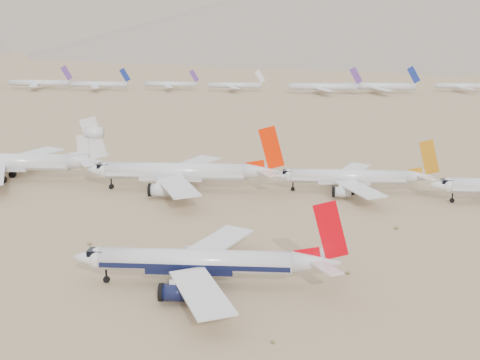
# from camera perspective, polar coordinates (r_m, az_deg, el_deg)

# --- Properties ---
(ground) EXTENTS (7000.00, 7000.00, 0.00)m
(ground) POSITION_cam_1_polar(r_m,az_deg,el_deg) (130.68, -1.59, -7.98)
(ground) COLOR #927555
(ground) RESTS_ON ground
(main_airliner) EXTENTS (47.85, 46.74, 16.89)m
(main_airliner) POSITION_cam_1_polar(r_m,az_deg,el_deg) (123.50, -2.85, -7.00)
(main_airliner) COLOR silver
(main_airliner) RESTS_ON ground
(row2_gold_tail) EXTENTS (43.72, 42.76, 15.57)m
(row2_gold_tail) POSITION_cam_1_polar(r_m,az_deg,el_deg) (191.31, 9.71, 0.23)
(row2_gold_tail) COLOR silver
(row2_gold_tail) RESTS_ON ground
(row2_orange_tail) EXTENTS (53.56, 52.39, 19.10)m
(row2_orange_tail) POSITION_cam_1_polar(r_m,az_deg,el_deg) (190.90, -4.87, 0.67)
(row2_orange_tail) COLOR silver
(row2_orange_tail) RESTS_ON ground
(row2_white_trijet) EXTENTS (56.61, 55.33, 20.06)m
(row2_white_trijet) POSITION_cam_1_polar(r_m,az_deg,el_deg) (213.45, -18.94, 1.48)
(row2_white_trijet) COLOR silver
(row2_white_trijet) RESTS_ON ground
(distant_storage_row) EXTENTS (624.46, 63.46, 15.62)m
(distant_storage_row) POSITION_cam_1_polar(r_m,az_deg,el_deg) (448.64, 8.19, 7.96)
(distant_storage_row) COLOR silver
(distant_storage_row) RESTS_ON ground
(desert_scrub) EXTENTS (219.83, 121.67, 0.63)m
(desert_scrub) POSITION_cam_1_polar(r_m,az_deg,el_deg) (115.01, -16.63, -11.57)
(desert_scrub) COLOR brown
(desert_scrub) RESTS_ON ground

